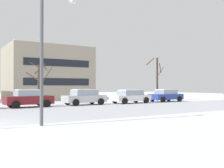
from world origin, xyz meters
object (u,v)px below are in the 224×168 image
at_px(parked_car_white, 131,96).
at_px(parked_car_silver, 84,97).
at_px(parked_car_blue, 166,95).
at_px(parked_car_maroon, 29,98).
at_px(street_lamp, 48,43).

bearing_deg(parked_car_white, parked_car_silver, 177.18).
distance_m(parked_car_silver, parked_car_white, 5.33).
relative_size(parked_car_white, parked_car_blue, 1.05).
bearing_deg(parked_car_white, parked_car_maroon, 178.95).
xyz_separation_m(parked_car_silver, parked_car_blue, (10.64, 0.01, -0.02)).
bearing_deg(parked_car_blue, parked_car_silver, -179.97).
bearing_deg(parked_car_blue, parked_car_white, -177.12).
bearing_deg(parked_car_maroon, parked_car_white, -1.05).
distance_m(street_lamp, parked_car_maroon, 11.89).
bearing_deg(parked_car_white, street_lamp, -138.81).
distance_m(parked_car_maroon, parked_car_silver, 5.32).
distance_m(street_lamp, parked_car_white, 17.16).
height_order(parked_car_silver, parked_car_blue, parked_car_silver).
height_order(parked_car_white, parked_car_blue, parked_car_blue).
bearing_deg(parked_car_maroon, street_lamp, -100.37).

